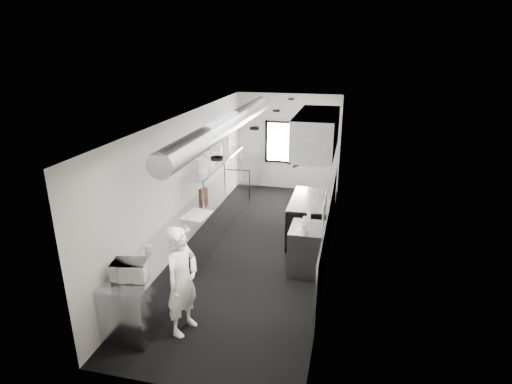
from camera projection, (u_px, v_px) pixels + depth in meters
The scene contains 35 objects.
floor at pixel (256, 247), 8.93m from camera, with size 3.00×8.00×0.01m, color black.
ceiling at pixel (257, 116), 7.98m from camera, with size 3.00×8.00×0.01m, color silver.
wall_back at pixel (288, 142), 12.12m from camera, with size 3.00×0.02×2.80m, color #B9B5AF.
wall_front at pixel (177, 295), 4.79m from camera, with size 3.00×0.02×2.80m, color #B9B5AF.
wall_left at pixel (187, 180), 8.78m from camera, with size 0.02×8.00×2.80m, color #B9B5AF.
wall_right at pixel (331, 191), 8.13m from camera, with size 0.02×8.00×2.80m, color #B9B5AF.
wall_cladding at pixel (329, 225), 8.69m from camera, with size 0.03×5.50×1.10m, color #99A1A7.
hvac_duct at pixel (228, 124), 8.58m from camera, with size 0.40×0.40×6.40m, color gray.
service_window at pixel (288, 143), 12.08m from camera, with size 1.36×0.05×1.25m.
exhaust_hood at pixel (316, 133), 8.52m from camera, with size 0.81×2.20×0.88m.
prep_counter at pixel (197, 233), 8.57m from camera, with size 0.70×6.00×0.90m, color #99A1A7.
pass_shelf at pixel (216, 162), 9.58m from camera, with size 0.45×3.00×0.68m.
range at pixel (309, 219), 9.18m from camera, with size 0.88×1.60×0.94m.
bottle_station at pixel (307, 249), 7.88m from camera, with size 0.65×0.80×0.90m, color #99A1A7.
far_work_table at pixel (243, 179), 11.95m from camera, with size 0.70×1.20×0.90m, color #99A1A7.
notice_sheet_a at pixel (325, 203), 6.97m from camera, with size 0.02×0.28×0.38m, color beige.
notice_sheet_b at pixel (323, 214), 6.66m from camera, with size 0.02×0.28×0.38m, color beige.
line_cook at pixel (182, 281), 6.08m from camera, with size 0.62×0.41×1.71m, color silver.
microwave at pixel (130, 270), 6.01m from camera, with size 0.46×0.35×0.28m, color white.
deli_tub_a at pixel (135, 258), 6.53m from camera, with size 0.13×0.13×0.09m, color #ADB6A8.
deli_tub_b at pixel (149, 248), 6.86m from camera, with size 0.13×0.13×0.09m, color #ADB6A8.
newspaper at pixel (177, 242), 7.14m from camera, with size 0.29×0.36×0.01m, color silver.
small_plate at pixel (185, 230), 7.62m from camera, with size 0.18×0.18×0.01m, color white.
pastry at pixel (185, 227), 7.60m from camera, with size 0.08×0.08×0.08m, color tan.
cutting_board at pixel (197, 215), 8.27m from camera, with size 0.45×0.60×0.02m, color silver.
knife_block at pixel (203, 193), 9.15m from camera, with size 0.09×0.21×0.22m, color #4E281B.
plate_stack_a at pixel (202, 165), 8.72m from camera, with size 0.25×0.25×0.29m, color white.
plate_stack_b at pixel (210, 159), 9.13m from camera, with size 0.24×0.24×0.31m, color white.
plate_stack_c at pixel (216, 153), 9.57m from camera, with size 0.25×0.25×0.36m, color white.
plate_stack_d at pixel (225, 145), 10.16m from camera, with size 0.26×0.26×0.40m, color white.
squeeze_bottle_a at pixel (303, 229), 7.42m from camera, with size 0.07×0.07×0.20m, color silver.
squeeze_bottle_b at pixel (302, 225), 7.58m from camera, with size 0.07×0.07×0.20m, color silver.
squeeze_bottle_c at pixel (305, 221), 7.75m from camera, with size 0.06×0.06×0.19m, color silver.
squeeze_bottle_d at pixel (307, 220), 7.83m from camera, with size 0.05×0.05×0.16m, color silver.
squeeze_bottle_e at pixel (309, 217), 7.96m from camera, with size 0.06×0.06×0.19m, color silver.
Camera 1 is at (1.84, -7.79, 4.13)m, focal length 29.22 mm.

